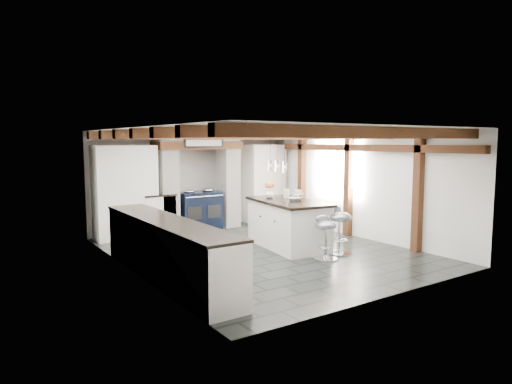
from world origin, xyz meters
TOP-DOWN VIEW (x-y plane):
  - ground at (0.00, 0.00)m, footprint 6.00×6.00m
  - room_shell at (-0.61, 1.42)m, footprint 6.00×6.03m
  - range_cooker at (0.00, 2.68)m, footprint 1.00×0.63m
  - kitchen_island at (0.63, 0.06)m, footprint 1.25×2.01m
  - bar_stool_near at (1.07, -0.91)m, footprint 0.48×0.48m
  - bar_stool_far at (0.59, -1.07)m, footprint 0.50×0.50m

SIDE VIEW (x-z plane):
  - ground at x=0.00m, z-range 0.00..0.00m
  - range_cooker at x=0.00m, z-range -0.03..0.96m
  - kitchen_island at x=0.63m, z-range -0.14..1.10m
  - bar_stool_far at x=0.59m, z-range 0.10..0.89m
  - bar_stool_near at x=1.07m, z-range 0.11..1.00m
  - room_shell at x=-0.61m, z-range -1.93..4.07m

